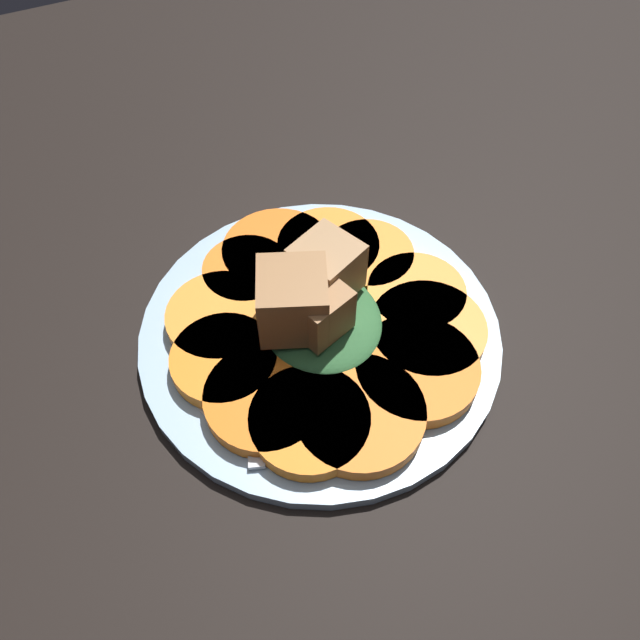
# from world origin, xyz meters

# --- Properties ---
(table_slab) EXTENTS (1.20, 1.20, 0.02)m
(table_slab) POSITION_xyz_m (0.00, 0.00, 0.01)
(table_slab) COLOR black
(table_slab) RESTS_ON ground
(plate) EXTENTS (0.27, 0.27, 0.01)m
(plate) POSITION_xyz_m (0.00, 0.00, 0.03)
(plate) COLOR #99B7D1
(plate) RESTS_ON table_slab
(carrot_slice_0) EXTENTS (0.09, 0.09, 0.01)m
(carrot_slice_0) POSITION_xyz_m (0.04, 0.07, 0.04)
(carrot_slice_0) COLOR orange
(carrot_slice_0) RESTS_ON plate
(carrot_slice_1) EXTENTS (0.08, 0.08, 0.01)m
(carrot_slice_1) POSITION_xyz_m (0.01, 0.08, 0.04)
(carrot_slice_1) COLOR orange
(carrot_slice_1) RESTS_ON plate
(carrot_slice_2) EXTENTS (0.07, 0.07, 0.01)m
(carrot_slice_2) POSITION_xyz_m (-0.04, 0.06, 0.04)
(carrot_slice_2) COLOR orange
(carrot_slice_2) RESTS_ON plate
(carrot_slice_3) EXTENTS (0.08, 0.08, 0.01)m
(carrot_slice_3) POSITION_xyz_m (-0.07, 0.04, 0.04)
(carrot_slice_3) COLOR orange
(carrot_slice_3) RESTS_ON plate
(carrot_slice_4) EXTENTS (0.09, 0.09, 0.01)m
(carrot_slice_4) POSITION_xyz_m (-0.08, -0.00, 0.04)
(carrot_slice_4) COLOR orange
(carrot_slice_4) RESTS_ON plate
(carrot_slice_5) EXTENTS (0.07, 0.07, 0.01)m
(carrot_slice_5) POSITION_xyz_m (-0.07, -0.03, 0.04)
(carrot_slice_5) COLOR orange
(carrot_slice_5) RESTS_ON plate
(carrot_slice_6) EXTENTS (0.08, 0.08, 0.01)m
(carrot_slice_6) POSITION_xyz_m (-0.04, -0.06, 0.04)
(carrot_slice_6) COLOR orange
(carrot_slice_6) RESTS_ON plate
(carrot_slice_7) EXTENTS (0.08, 0.08, 0.01)m
(carrot_slice_7) POSITION_xyz_m (0.00, -0.08, 0.04)
(carrot_slice_7) COLOR orange
(carrot_slice_7) RESTS_ON plate
(carrot_slice_8) EXTENTS (0.08, 0.08, 0.01)m
(carrot_slice_8) POSITION_xyz_m (0.04, -0.06, 0.04)
(carrot_slice_8) COLOR orange
(carrot_slice_8) RESTS_ON plate
(carrot_slice_9) EXTENTS (0.08, 0.08, 0.01)m
(carrot_slice_9) POSITION_xyz_m (0.07, -0.04, 0.04)
(carrot_slice_9) COLOR orange
(carrot_slice_9) RESTS_ON plate
(carrot_slice_10) EXTENTS (0.09, 0.09, 0.01)m
(carrot_slice_10) POSITION_xyz_m (0.08, -0.01, 0.04)
(carrot_slice_10) COLOR orange
(carrot_slice_10) RESTS_ON plate
(carrot_slice_11) EXTENTS (0.09, 0.09, 0.01)m
(carrot_slice_11) POSITION_xyz_m (0.07, 0.04, 0.04)
(carrot_slice_11) COLOR orange
(carrot_slice_11) RESTS_ON plate
(center_pile) EXTENTS (0.10, 0.10, 0.07)m
(center_pile) POSITION_xyz_m (-0.00, -0.00, 0.06)
(center_pile) COLOR #2D6033
(center_pile) RESTS_ON plate
(fork) EXTENTS (0.18, 0.08, 0.00)m
(fork) POSITION_xyz_m (-0.01, -0.05, 0.03)
(fork) COLOR silver
(fork) RESTS_ON plate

